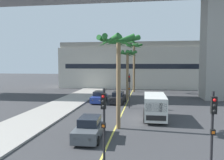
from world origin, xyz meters
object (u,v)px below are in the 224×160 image
object	(u,v)px
traffic_light_median_far	(129,86)
palm_tree_far_median	(127,60)
palm_tree_mid_median	(134,53)
traffic_light_median_near	(104,119)
car_queue_front	(118,98)
traffic_light_right_far_corner	(213,125)
delivery_van	(155,106)
palm_tree_near_median	(119,49)
car_queue_second	(99,97)
car_queue_third	(89,129)

from	to	relation	value
traffic_light_median_far	palm_tree_far_median	world-z (taller)	palm_tree_far_median
palm_tree_mid_median	traffic_light_median_near	bearing A→B (deg)	-89.90
traffic_light_median_near	car_queue_front	bearing A→B (deg)	94.70
traffic_light_median_near	traffic_light_right_far_corner	size ratio (longest dim) A/B	1.00
traffic_light_median_near	delivery_van	bearing A→B (deg)	75.47
traffic_light_median_far	palm_tree_mid_median	bearing A→B (deg)	90.69
traffic_light_right_far_corner	palm_tree_near_median	xyz separation A→B (m)	(-5.13, 8.13, 3.88)
car_queue_second	palm_tree_near_median	xyz separation A→B (m)	(4.09, -12.10, 5.88)
delivery_van	palm_tree_near_median	distance (m)	7.15
traffic_light_median_near	palm_tree_near_median	xyz separation A→B (m)	(-0.18, 7.78, 3.88)
traffic_light_median_far	palm_tree_near_median	xyz separation A→B (m)	(-0.32, -8.59, 3.88)
palm_tree_near_median	palm_tree_mid_median	distance (m)	24.73
car_queue_third	delivery_van	bearing A→B (deg)	52.67
palm_tree_near_median	car_queue_third	bearing A→B (deg)	-122.17
traffic_light_median_near	palm_tree_mid_median	bearing A→B (deg)	90.10
car_queue_third	traffic_light_right_far_corner	distance (m)	8.94
traffic_light_median_far	palm_tree_far_median	distance (m)	7.71
traffic_light_right_far_corner	traffic_light_median_far	xyz separation A→B (m)	(-4.82, 16.72, 0.00)
car_queue_front	traffic_light_median_near	size ratio (longest dim) A/B	0.99
car_queue_third	palm_tree_far_median	size ratio (longest dim) A/B	0.56
traffic_light_right_far_corner	palm_tree_far_median	size ratio (longest dim) A/B	0.56
car_queue_front	traffic_light_right_far_corner	world-z (taller)	traffic_light_right_far_corner
delivery_van	traffic_light_median_far	world-z (taller)	traffic_light_median_far
traffic_light_right_far_corner	car_queue_front	bearing A→B (deg)	108.08
traffic_light_right_far_corner	palm_tree_mid_median	xyz separation A→B (m)	(-5.01, 32.85, 4.60)
car_queue_front	delivery_van	xyz separation A→B (m)	(4.58, -8.41, 0.57)
car_queue_second	traffic_light_median_far	size ratio (longest dim) A/B	0.98
car_queue_second	palm_tree_far_median	xyz separation A→B (m)	(3.64, 3.44, 5.24)
palm_tree_near_median	palm_tree_mid_median	world-z (taller)	palm_tree_mid_median
palm_tree_far_median	palm_tree_mid_median	bearing A→B (deg)	86.39
car_queue_third	palm_tree_mid_median	distance (m)	28.38
car_queue_front	palm_tree_far_median	bearing A→B (deg)	74.26
car_queue_second	traffic_light_median_far	distance (m)	5.98
car_queue_second	traffic_light_median_near	xyz separation A→B (m)	(4.27, -19.88, 1.99)
delivery_van	traffic_light_median_near	distance (m)	11.86
car_queue_third	palm_tree_far_median	xyz separation A→B (m)	(1.32, 18.37, 5.24)
delivery_van	traffic_light_right_far_corner	bearing A→B (deg)	-80.34
car_queue_front	traffic_light_median_near	world-z (taller)	traffic_light_median_near
traffic_light_right_far_corner	traffic_light_median_far	size ratio (longest dim) A/B	1.00
car_queue_front	palm_tree_mid_median	distance (m)	14.39
traffic_light_right_far_corner	palm_tree_far_median	bearing A→B (deg)	103.29
car_queue_front	traffic_light_right_far_corner	bearing A→B (deg)	-71.92
palm_tree_near_median	palm_tree_mid_median	size ratio (longest dim) A/B	0.85
traffic_light_median_far	palm_tree_mid_median	size ratio (longest dim) A/B	0.46
traffic_light_median_far	palm_tree_near_median	bearing A→B (deg)	-92.10
car_queue_front	delivery_van	world-z (taller)	delivery_van
traffic_light_right_far_corner	delivery_van	bearing A→B (deg)	99.66
car_queue_third	palm_tree_mid_median	xyz separation A→B (m)	(1.90, 27.54, 6.59)
delivery_van	palm_tree_far_median	xyz separation A→B (m)	(-3.59, 11.93, 4.67)
delivery_van	palm_tree_far_median	size ratio (longest dim) A/B	0.71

